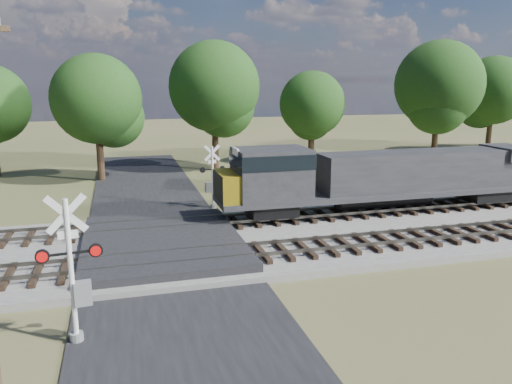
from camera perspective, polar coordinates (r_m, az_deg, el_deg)
name	(u,v)px	position (r m, az deg, el deg)	size (l,w,h in m)	color
ground	(164,254)	(22.97, -10.49, -6.98)	(160.00, 160.00, 0.00)	#4B522B
ballast_bed	(361,230)	(26.08, 11.88, -4.29)	(140.00, 10.00, 0.30)	gray
road	(164,253)	(22.95, -10.50, -6.88)	(7.00, 60.00, 0.08)	black
crossing_panel	(163,244)	(23.34, -10.64, -5.85)	(7.00, 9.00, 0.62)	#262628
track_near	(242,254)	(21.43, -1.64, -7.04)	(140.00, 2.60, 0.33)	black
track_far	(219,222)	(26.08, -4.28, -3.45)	(140.00, 2.60, 0.33)	black
crossing_signal_near	(76,283)	(15.60, -19.93, -9.75)	(1.84, 0.41, 4.55)	silver
crossing_signal_far	(211,182)	(30.14, -5.12, 1.10)	(1.57, 0.35, 3.89)	silver
equipment_shed	(270,173)	(34.97, 1.65, 2.23)	(4.44, 4.44, 2.57)	#4B3020
treeline	(243,89)	(43.28, -1.55, 11.70)	(81.40, 12.37, 11.85)	black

